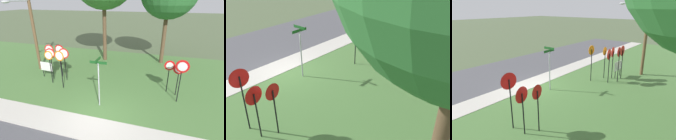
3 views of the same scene
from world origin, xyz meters
TOP-DOWN VIEW (x-y plane):
  - ground_plane at (0.00, 0.00)m, footprint 160.00×160.00m
  - road_asphalt at (0.00, -4.80)m, footprint 44.00×6.40m
  - sidewalk_strip at (0.00, -0.80)m, footprint 44.00×1.60m
  - grass_median at (0.00, 6.00)m, footprint 44.00×12.00m
  - stop_sign_near_left at (-4.88, 3.34)m, footprint 0.76×0.15m
  - stop_sign_near_right at (-4.60, 2.81)m, footprint 0.63×0.10m
  - stop_sign_far_left at (-3.85, 3.54)m, footprint 0.77×0.13m
  - stop_sign_far_center at (-3.42, 2.35)m, footprint 0.69×0.11m
  - stop_sign_far_right at (-4.49, 3.99)m, footprint 0.70×0.12m
  - stop_sign_center_tall at (-5.32, 3.89)m, footprint 0.78×0.10m
  - yield_sign_near_left at (3.49, 3.87)m, footprint 0.65×0.13m
  - yield_sign_near_right at (4.09, 2.80)m, footprint 0.76×0.13m
  - yield_sign_far_left at (4.05, 3.55)m, footprint 0.72×0.13m
  - street_name_post at (-0.25, 1.14)m, footprint 0.96×0.82m
  - utility_pole at (-7.26, 4.67)m, footprint 2.10×2.52m
  - notice_board at (-5.53, 3.55)m, footprint 1.10×0.09m

SIDE VIEW (x-z plane):
  - ground_plane at x=0.00m, z-range 0.00..0.00m
  - road_asphalt at x=0.00m, z-range 0.00..0.01m
  - grass_median at x=0.00m, z-range 0.00..0.04m
  - sidewalk_strip at x=0.00m, z-range 0.00..0.06m
  - notice_board at x=-5.53m, z-range 0.25..1.50m
  - yield_sign_near_left at x=3.49m, z-range 0.56..2.77m
  - yield_sign_far_left at x=4.05m, z-range 0.57..2.79m
  - street_name_post at x=-0.25m, z-range 0.32..3.22m
  - stop_sign_near_right at x=-4.60m, z-range 0.56..3.00m
  - stop_sign_near_left at x=-4.88m, z-range 0.61..3.08m
  - stop_sign_far_left at x=-3.85m, z-range 0.62..3.12m
  - stop_sign_center_tall at x=-5.32m, z-range 0.64..3.21m
  - stop_sign_far_right at x=-4.49m, z-range 0.63..3.23m
  - stop_sign_far_center at x=-3.42m, z-range 0.64..3.32m
  - yield_sign_near_right at x=4.09m, z-range 0.71..3.38m
  - utility_pole at x=-7.26m, z-range 0.39..8.20m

